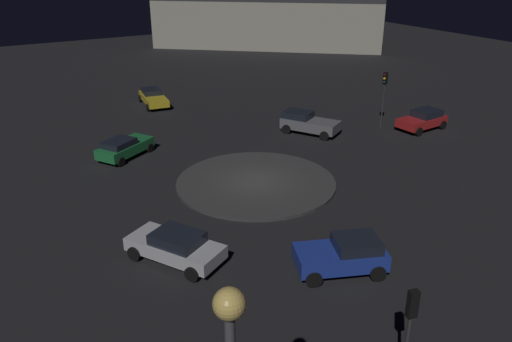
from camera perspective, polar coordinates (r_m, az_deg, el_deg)
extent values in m
plane|color=black|center=(30.77, 0.00, -1.40)|extent=(117.02, 117.02, 0.00)
cylinder|color=#383838|center=(30.73, 0.00, -1.26)|extent=(9.52, 9.52, 0.17)
cube|color=gold|center=(47.14, -11.25, 7.86)|extent=(2.29, 4.67, 0.58)
cube|color=black|center=(47.68, -11.49, 8.65)|extent=(1.76, 2.07, 0.44)
cylinder|color=black|center=(45.88, -9.70, 7.17)|extent=(0.30, 0.67, 0.65)
cylinder|color=black|center=(45.53, -11.85, 6.87)|extent=(0.30, 0.67, 0.65)
cylinder|color=black|center=(48.92, -10.65, 8.12)|extent=(0.30, 0.67, 0.65)
cylinder|color=black|center=(48.59, -12.67, 7.84)|extent=(0.30, 0.67, 0.65)
cube|color=slate|center=(39.17, 6.04, 5.16)|extent=(3.73, 4.61, 0.74)
cube|color=black|center=(39.40, 4.65, 6.26)|extent=(2.43, 2.60, 0.49)
cylinder|color=black|center=(39.54, 8.60, 4.63)|extent=(0.54, 0.72, 0.70)
cylinder|color=black|center=(37.93, 7.58, 3.87)|extent=(0.54, 0.72, 0.70)
cylinder|color=black|center=(40.67, 4.56, 5.36)|extent=(0.54, 0.72, 0.70)
cylinder|color=black|center=(39.11, 3.41, 4.64)|extent=(0.54, 0.72, 0.70)
cube|color=#1E38A5|center=(22.75, 9.28, -9.36)|extent=(4.26, 3.14, 0.74)
cube|color=black|center=(22.64, 11.08, -7.87)|extent=(2.36, 2.22, 0.48)
cylinder|color=black|center=(21.86, 6.43, -11.86)|extent=(0.73, 0.46, 0.70)
cylinder|color=black|center=(23.35, 5.24, -9.26)|extent=(0.73, 0.46, 0.70)
cylinder|color=black|center=(22.66, 13.33, -10.99)|extent=(0.73, 0.46, 0.70)
cylinder|color=black|center=(24.11, 11.72, -8.55)|extent=(0.73, 0.46, 0.70)
cube|color=#1E7238|center=(35.62, -14.26, 2.49)|extent=(4.33, 3.57, 0.65)
cube|color=black|center=(35.06, -14.95, 3.00)|extent=(2.50, 2.34, 0.40)
cylinder|color=black|center=(37.27, -13.74, 2.96)|extent=(0.63, 0.50, 0.61)
cylinder|color=black|center=(36.19, -11.69, 2.53)|extent=(0.63, 0.50, 0.61)
cylinder|color=black|center=(35.34, -16.80, 1.47)|extent=(0.63, 0.50, 0.61)
cylinder|color=black|center=(34.20, -14.73, 0.98)|extent=(0.63, 0.50, 0.61)
cube|color=red|center=(41.89, 17.86, 5.27)|extent=(4.07, 2.16, 0.63)
cube|color=black|center=(42.12, 18.38, 6.11)|extent=(2.16, 1.79, 0.51)
cylinder|color=black|center=(40.38, 17.57, 4.16)|extent=(0.70, 0.27, 0.68)
cylinder|color=black|center=(41.47, 15.58, 4.90)|extent=(0.70, 0.27, 0.68)
cylinder|color=black|center=(42.57, 19.97, 4.82)|extent=(0.70, 0.27, 0.68)
cylinder|color=black|center=(43.61, 18.02, 5.51)|extent=(0.70, 0.27, 0.68)
cube|color=silver|center=(23.51, -8.95, -8.39)|extent=(3.82, 4.75, 0.60)
cube|color=black|center=(23.14, -8.71, -7.36)|extent=(2.48, 2.66, 0.49)
cylinder|color=black|center=(24.00, -13.31, -8.90)|extent=(0.53, 0.70, 0.68)
cylinder|color=black|center=(25.15, -10.49, -7.02)|extent=(0.53, 0.70, 0.68)
cylinder|color=black|center=(22.23, -7.08, -11.26)|extent=(0.53, 0.70, 0.68)
cylinder|color=black|center=(23.47, -4.40, -9.08)|extent=(0.53, 0.70, 0.68)
cylinder|color=#2D2D2D|center=(40.92, 13.83, 6.92)|extent=(0.12, 0.12, 3.52)
cube|color=black|center=(40.37, 14.13, 9.92)|extent=(0.30, 0.35, 0.90)
sphere|color=#3F0C0C|center=(40.19, 14.06, 10.27)|extent=(0.20, 0.20, 0.20)
sphere|color=yellow|center=(40.25, 14.03, 9.89)|extent=(0.20, 0.20, 0.20)
sphere|color=#0F3819|center=(40.31, 13.99, 9.52)|extent=(0.20, 0.20, 0.20)
cube|color=black|center=(16.02, 16.95, -13.89)|extent=(0.34, 0.29, 0.90)
sphere|color=#3F0C0C|center=(15.96, 16.79, -12.82)|extent=(0.20, 0.20, 0.20)
sphere|color=#4C380F|center=(16.11, 16.68, -13.60)|extent=(0.20, 0.20, 0.20)
sphere|color=#1EE53F|center=(16.27, 16.57, -14.36)|extent=(0.20, 0.20, 0.20)
sphere|color=#F9D166|center=(8.46, -2.99, -14.47)|extent=(0.55, 0.55, 0.55)
cube|color=#ADA893|center=(76.17, 1.42, 16.10)|extent=(30.57, 27.57, 6.39)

